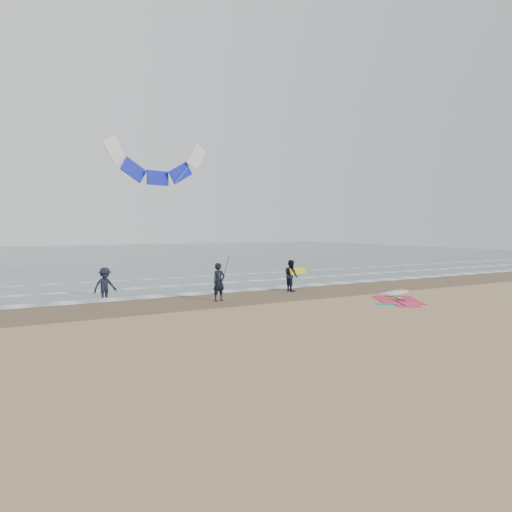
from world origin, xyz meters
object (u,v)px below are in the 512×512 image
person_walking (291,275)px  windsurf_rig (398,298)px  surf_kite (157,166)px  person_standing (219,282)px  person_wading (105,279)px

person_walking → windsurf_rig: bearing=-141.1°
windsurf_rig → surf_kite: bearing=126.4°
windsurf_rig → surf_kite: (-8.89, 12.08, 7.56)m
windsurf_rig → person_standing: 9.20m
windsurf_rig → person_walking: 6.01m
windsurf_rig → person_wading: size_ratio=2.46×
person_walking → person_wading: person_wading is taller
person_wading → surf_kite: (4.22, 4.48, 6.64)m
person_standing → surf_kite: 10.75m
person_standing → surf_kite: size_ratio=0.24×
person_walking → surf_kite: surf_kite is taller
person_wading → surf_kite: 9.05m
person_standing → person_walking: person_standing is taller
person_wading → surf_kite: bearing=32.0°
windsurf_rig → surf_kite: 16.80m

